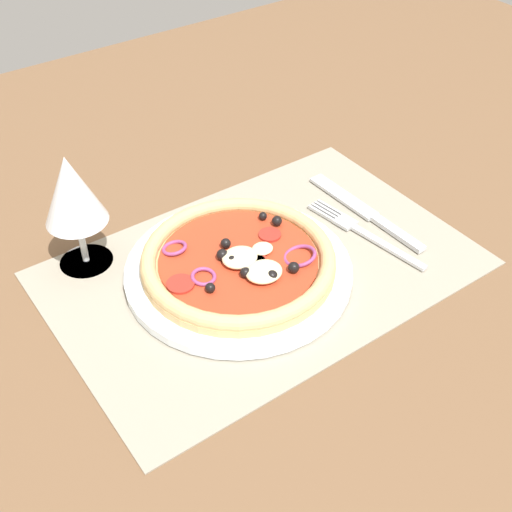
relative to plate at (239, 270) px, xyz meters
The scene contains 7 objects.
ground_plane 3.76cm from the plate, ahead, with size 190.00×140.00×2.40cm, color brown.
placemat 3.17cm from the plate, ahead, with size 48.99×32.47×0.40cm, color gray.
plate is the anchor object (origin of this frame).
pizza 1.65cm from the plate, 74.05° to the right, with size 22.57×22.57×2.66cm.
fork 17.12cm from the plate, ahead, with size 4.00×18.04×0.44cm.
knife 20.27cm from the plate, ahead, with size 2.30×20.04×0.62cm.
wine_glass 20.78cm from the plate, 136.54° to the left, with size 7.20×7.20×14.90cm.
Camera 1 is at (-35.17, -48.13, 53.06)cm, focal length 46.89 mm.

